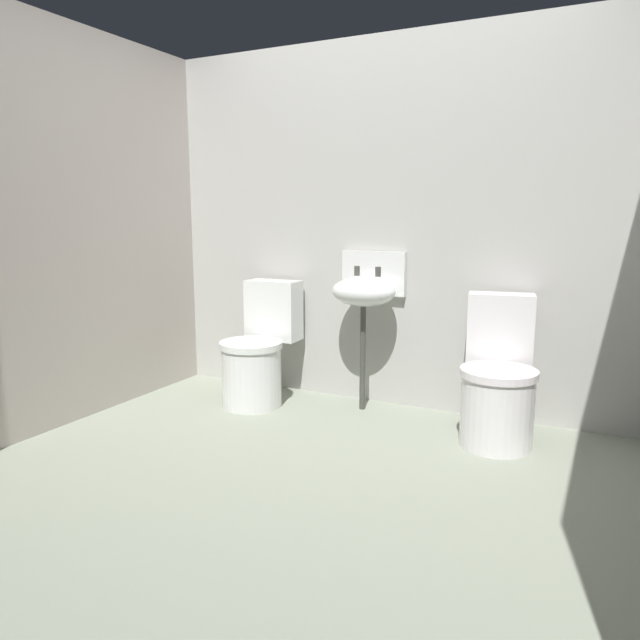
% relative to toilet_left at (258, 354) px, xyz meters
% --- Properties ---
extents(ground_plane, '(3.45, 2.93, 0.08)m').
position_rel_toilet_left_xyz_m(ground_plane, '(0.74, -0.91, -0.36)').
color(ground_plane, gray).
extents(wall_back, '(3.45, 0.10, 2.29)m').
position_rel_toilet_left_xyz_m(wall_back, '(0.74, 0.40, 0.82)').
color(wall_back, '#B1B0AA').
rests_on(wall_back, ground).
extents(wall_left, '(0.10, 2.73, 2.29)m').
position_rel_toilet_left_xyz_m(wall_left, '(-0.83, -0.81, 0.82)').
color(wall_left, '#B6ABA2').
rests_on(wall_left, ground).
extents(toilet_left, '(0.41, 0.60, 0.78)m').
position_rel_toilet_left_xyz_m(toilet_left, '(0.00, 0.00, 0.00)').
color(toilet_left, white).
rests_on(toilet_left, ground).
extents(toilet_right, '(0.48, 0.65, 0.78)m').
position_rel_toilet_left_xyz_m(toilet_right, '(1.52, 0.00, 0.00)').
color(toilet_right, white).
rests_on(toilet_right, ground).
extents(sink, '(0.42, 0.35, 0.99)m').
position_rel_toilet_left_xyz_m(sink, '(0.67, 0.19, 0.43)').
color(sink, '#3F403A').
rests_on(sink, ground).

